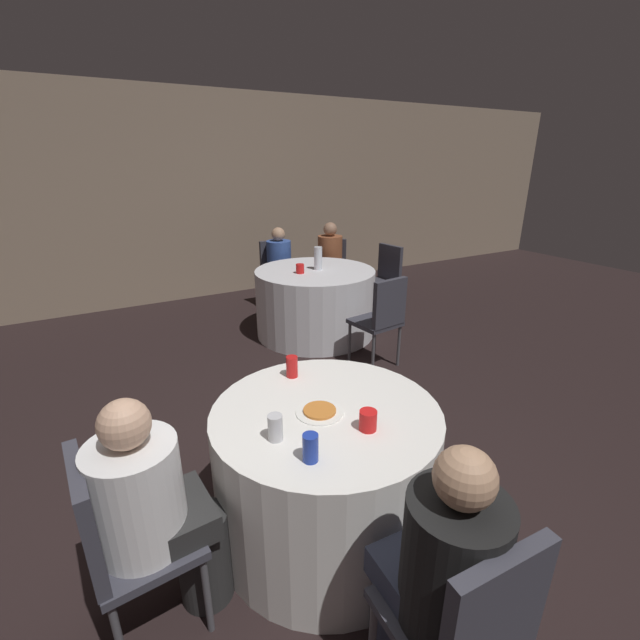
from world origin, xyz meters
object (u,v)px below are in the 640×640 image
Objects in this scene: table_near at (326,473)px; person_white_shirt at (161,512)px; pizza_plate_near at (320,411)px; chair_far_south at (382,315)px; chair_far_northeast at (331,266)px; chair_near_west at (118,535)px; person_floral_shirt at (329,267)px; soda_can_silver at (275,428)px; chair_far_east at (384,274)px; chair_far_north at (277,268)px; person_black_shirt at (434,572)px; soda_can_red at (292,367)px; soda_can_blue at (310,448)px; person_blue_shirt at (282,271)px; table_far at (315,302)px; chair_near_south at (468,621)px; bottle_far at (318,258)px.

person_white_shirt is (-0.82, -0.06, 0.19)m from table_near.
pizza_plate_near is at bearing -177.00° from table_near.
chair_far_south is 1.99m from chair_far_northeast.
chair_near_west is at bearing -175.52° from pizza_plate_near.
soda_can_silver is (-2.23, -3.30, 0.24)m from person_floral_shirt.
chair_far_east is at bearing 124.29° from chair_near_west.
soda_can_silver is (-2.34, -3.42, 0.27)m from chair_far_northeast.
chair_near_west and chair_far_north have the same top height.
chair_far_east is 7.43× the size of soda_can_silver.
chair_far_northeast is 0.80× the size of person_black_shirt.
soda_can_blue is (-0.25, -0.69, 0.00)m from soda_can_red.
soda_can_blue is (0.57, -0.23, 0.25)m from person_white_shirt.
person_blue_shirt is (-0.12, 1.99, 0.01)m from chair_far_south.
chair_far_south reaches higher than pizza_plate_near.
person_black_shirt reaches higher than soda_can_red.
person_black_shirt is 9.28× the size of soda_can_blue.
chair_far_north is (0.01, 1.08, 0.17)m from table_far.
person_black_shirt is at bearing 72.55° from person_blue_shirt.
soda_can_blue is (-1.70, -1.72, 0.27)m from chair_far_south.
person_black_shirt is at bearing 90.00° from chair_near_south.
chair_near_south is at bearing 73.08° from person_blue_shirt.
chair_far_east is at bearing 45.16° from soda_can_silver.
soda_can_silver is at bearing 113.32° from person_black_shirt.
person_floral_shirt is (-0.11, -0.13, 0.03)m from chair_far_northeast.
person_floral_shirt is (0.59, -0.39, 0.03)m from chair_far_north.
chair_near_west is 1.00× the size of chair_far_northeast.
soda_can_red is at bearing 95.99° from chair_far_northeast.
person_blue_shirt reaches higher than chair_near_south.
person_floral_shirt is at bearing 55.79° from soda_can_red.
person_white_shirt is at bearing 90.58° from person_floral_shirt.
chair_far_south is (1.45, 1.43, 0.17)m from table_near.
soda_can_red is at bearing -122.66° from bottle_far.
table_near is 1.26× the size of chair_far_east.
person_blue_shirt is 0.99× the size of person_white_shirt.
bottle_far reaches higher than chair_far_northeast.
table_near is at bearing 90.00° from person_white_shirt.
soda_can_blue is at bearing -141.30° from chair_far_south.
soda_can_red is (0.06, 1.38, 0.27)m from chair_near_south.
soda_can_silver is at bearing 96.18° from chair_far_northeast.
chair_far_northeast and chair_far_north have the same top height.
chair_far_south and chair_far_north have the same top height.
chair_far_south is at bearing 40.89° from soda_can_silver.
person_floral_shirt is 4.26m from person_white_shirt.
bottle_far is (1.61, 2.80, 0.07)m from soda_can_blue.
person_white_shirt is at bearing 58.87° from person_blue_shirt.
pizza_plate_near reaches higher than table_near.
chair_far_north is 3.47m from soda_can_red.
pizza_plate_near is at bearing 18.28° from soda_can_silver.
table_far is 3.75m from chair_near_south.
chair_near_south is 1.41m from soda_can_red.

